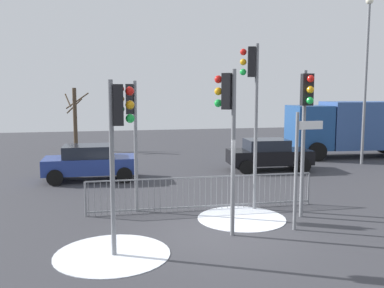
{
  "coord_description": "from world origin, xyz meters",
  "views": [
    {
      "loc": [
        -3.11,
        -10.4,
        3.73
      ],
      "look_at": [
        -0.3,
        2.54,
        2.07
      ],
      "focal_mm": 40.16,
      "sensor_mm": 36.0,
      "label": 1
    }
  ],
  "objects_px": {
    "car_black_trailing": "(268,154)",
    "bare_tree_left": "(75,117)",
    "traffic_light_mid_right": "(228,115)",
    "street_lamp": "(366,66)",
    "delivery_truck": "(353,126)",
    "car_blue_far": "(90,162)",
    "traffic_light_rear_right": "(252,90)",
    "direction_sign_post": "(298,165)",
    "traffic_light_rear_left": "(306,111)",
    "traffic_light_mid_left": "(130,116)",
    "traffic_light_foreground_right": "(118,128)"
  },
  "relations": [
    {
      "from": "car_black_trailing",
      "to": "bare_tree_left",
      "type": "distance_m",
      "value": 12.86
    },
    {
      "from": "traffic_light_mid_right",
      "to": "street_lamp",
      "type": "relative_size",
      "value": 0.52
    },
    {
      "from": "traffic_light_mid_right",
      "to": "delivery_truck",
      "type": "bearing_deg",
      "value": -6.81
    },
    {
      "from": "traffic_light_mid_right",
      "to": "car_blue_far",
      "type": "bearing_deg",
      "value": 61.95
    },
    {
      "from": "traffic_light_rear_right",
      "to": "direction_sign_post",
      "type": "xyz_separation_m",
      "value": [
        0.52,
        -2.2,
        -1.97
      ]
    },
    {
      "from": "traffic_light_rear_right",
      "to": "delivery_truck",
      "type": "height_order",
      "value": "traffic_light_rear_right"
    },
    {
      "from": "delivery_truck",
      "to": "bare_tree_left",
      "type": "relative_size",
      "value": 1.86
    },
    {
      "from": "traffic_light_rear_left",
      "to": "traffic_light_rear_right",
      "type": "relative_size",
      "value": 0.84
    },
    {
      "from": "bare_tree_left",
      "to": "car_black_trailing",
      "type": "bearing_deg",
      "value": -44.19
    },
    {
      "from": "car_blue_far",
      "to": "traffic_light_rear_right",
      "type": "bearing_deg",
      "value": -46.9
    },
    {
      "from": "car_black_trailing",
      "to": "street_lamp",
      "type": "bearing_deg",
      "value": 9.62
    },
    {
      "from": "traffic_light_mid_left",
      "to": "traffic_light_rear_right",
      "type": "distance_m",
      "value": 3.8
    },
    {
      "from": "direction_sign_post",
      "to": "street_lamp",
      "type": "bearing_deg",
      "value": 45.18
    },
    {
      "from": "car_blue_far",
      "to": "car_black_trailing",
      "type": "height_order",
      "value": "same"
    },
    {
      "from": "car_black_trailing",
      "to": "delivery_truck",
      "type": "distance_m",
      "value": 6.95
    },
    {
      "from": "direction_sign_post",
      "to": "car_black_trailing",
      "type": "bearing_deg",
      "value": 69.42
    },
    {
      "from": "traffic_light_rear_right",
      "to": "street_lamp",
      "type": "relative_size",
      "value": 0.62
    },
    {
      "from": "street_lamp",
      "to": "bare_tree_left",
      "type": "relative_size",
      "value": 2.12
    },
    {
      "from": "traffic_light_mid_left",
      "to": "bare_tree_left",
      "type": "relative_size",
      "value": 1.03
    },
    {
      "from": "traffic_light_mid_left",
      "to": "street_lamp",
      "type": "bearing_deg",
      "value": -59.18
    },
    {
      "from": "traffic_light_rear_right",
      "to": "traffic_light_rear_left",
      "type": "bearing_deg",
      "value": -120.56
    },
    {
      "from": "traffic_light_rear_right",
      "to": "delivery_truck",
      "type": "distance_m",
      "value": 13.15
    },
    {
      "from": "car_blue_far",
      "to": "car_black_trailing",
      "type": "bearing_deg",
      "value": 4.82
    },
    {
      "from": "traffic_light_mid_left",
      "to": "street_lamp",
      "type": "xyz_separation_m",
      "value": [
        12.11,
        6.19,
        1.97
      ]
    },
    {
      "from": "direction_sign_post",
      "to": "bare_tree_left",
      "type": "distance_m",
      "value": 18.45
    },
    {
      "from": "street_lamp",
      "to": "traffic_light_foreground_right",
      "type": "bearing_deg",
      "value": -142.47
    },
    {
      "from": "traffic_light_rear_right",
      "to": "street_lamp",
      "type": "distance_m",
      "value": 10.83
    },
    {
      "from": "car_black_trailing",
      "to": "traffic_light_rear_right",
      "type": "bearing_deg",
      "value": -113.7
    },
    {
      "from": "traffic_light_mid_left",
      "to": "traffic_light_rear_left",
      "type": "bearing_deg",
      "value": -106.52
    },
    {
      "from": "traffic_light_foreground_right",
      "to": "street_lamp",
      "type": "height_order",
      "value": "street_lamp"
    },
    {
      "from": "car_black_trailing",
      "to": "street_lamp",
      "type": "relative_size",
      "value": 0.47
    },
    {
      "from": "bare_tree_left",
      "to": "traffic_light_rear_left",
      "type": "bearing_deg",
      "value": -66.12
    },
    {
      "from": "traffic_light_rear_right",
      "to": "direction_sign_post",
      "type": "relative_size",
      "value": 1.62
    },
    {
      "from": "direction_sign_post",
      "to": "delivery_truck",
      "type": "relative_size",
      "value": 0.44
    },
    {
      "from": "traffic_light_rear_left",
      "to": "traffic_light_foreground_right",
      "type": "relative_size",
      "value": 1.08
    },
    {
      "from": "traffic_light_mid_right",
      "to": "traffic_light_mid_left",
      "type": "relative_size",
      "value": 1.06
    },
    {
      "from": "traffic_light_rear_right",
      "to": "delivery_truck",
      "type": "relative_size",
      "value": 0.71
    },
    {
      "from": "traffic_light_mid_left",
      "to": "car_black_trailing",
      "type": "relative_size",
      "value": 1.03
    },
    {
      "from": "traffic_light_mid_right",
      "to": "traffic_light_foreground_right",
      "type": "bearing_deg",
      "value": 143.56
    },
    {
      "from": "traffic_light_mid_right",
      "to": "car_black_trailing",
      "type": "distance_m",
      "value": 9.75
    },
    {
      "from": "car_blue_far",
      "to": "bare_tree_left",
      "type": "bearing_deg",
      "value": 97.45
    },
    {
      "from": "traffic_light_foreground_right",
      "to": "delivery_truck",
      "type": "bearing_deg",
      "value": 134.41
    },
    {
      "from": "traffic_light_mid_right",
      "to": "car_black_trailing",
      "type": "xyz_separation_m",
      "value": [
        4.55,
        8.3,
        -2.35
      ]
    },
    {
      "from": "traffic_light_foreground_right",
      "to": "delivery_truck",
      "type": "height_order",
      "value": "traffic_light_foreground_right"
    },
    {
      "from": "traffic_light_mid_left",
      "to": "traffic_light_rear_right",
      "type": "relative_size",
      "value": 0.78
    },
    {
      "from": "street_lamp",
      "to": "bare_tree_left",
      "type": "bearing_deg",
      "value": 150.08
    },
    {
      "from": "car_black_trailing",
      "to": "car_blue_far",
      "type": "bearing_deg",
      "value": -173.06
    },
    {
      "from": "direction_sign_post",
      "to": "bare_tree_left",
      "type": "relative_size",
      "value": 0.82
    },
    {
      "from": "car_black_trailing",
      "to": "delivery_truck",
      "type": "bearing_deg",
      "value": 28.23
    },
    {
      "from": "traffic_light_mid_left",
      "to": "traffic_light_foreground_right",
      "type": "bearing_deg",
      "value": 175.38
    }
  ]
}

